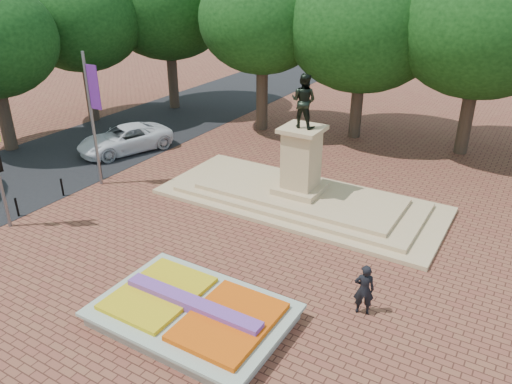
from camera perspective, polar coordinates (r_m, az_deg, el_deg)
ground at (r=19.14m, az=-5.90°, el=-10.28°), size 90.00×90.00×0.00m
asphalt_street at (r=32.06m, az=-22.46°, el=3.03°), size 9.00×90.00×0.02m
flower_bed at (r=17.15m, az=-7.17°, el=-13.58°), size 6.30×4.30×0.91m
monument at (r=24.66m, az=5.07°, el=0.70°), size 14.00×6.00×6.40m
tree_row_back at (r=31.48m, az=17.94°, el=16.00°), size 44.80×8.80×10.43m
van at (r=32.39m, az=-14.76°, el=5.87°), size 4.56×6.40×1.62m
pedestrian at (r=17.48m, az=12.25°, el=-10.82°), size 0.81×0.68×1.90m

